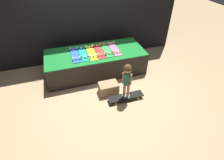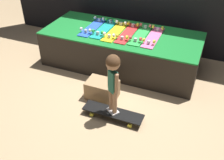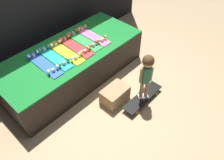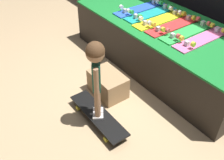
# 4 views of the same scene
# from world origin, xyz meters

# --- Properties ---
(ground_plane) EXTENTS (16.00, 16.00, 0.00)m
(ground_plane) POSITION_xyz_m (0.00, 0.00, 0.00)
(ground_plane) COLOR tan
(display_rack) EXTENTS (2.42, 1.02, 0.57)m
(display_rack) POSITION_xyz_m (0.00, 0.57, 0.28)
(display_rack) COLOR black
(display_rack) RESTS_ON ground_plane
(skateboard_blue_on_rack) EXTENTS (0.18, 0.74, 0.09)m
(skateboard_blue_on_rack) POSITION_xyz_m (-0.49, 0.57, 0.59)
(skateboard_blue_on_rack) COLOR blue
(skateboard_blue_on_rack) RESTS_ON display_rack
(skateboard_teal_on_rack) EXTENTS (0.18, 0.74, 0.09)m
(skateboard_teal_on_rack) POSITION_xyz_m (-0.30, 0.58, 0.59)
(skateboard_teal_on_rack) COLOR teal
(skateboard_teal_on_rack) RESTS_ON display_rack
(skateboard_yellow_on_rack) EXTENTS (0.18, 0.74, 0.09)m
(skateboard_yellow_on_rack) POSITION_xyz_m (-0.10, 0.55, 0.59)
(skateboard_yellow_on_rack) COLOR yellow
(skateboard_yellow_on_rack) RESTS_ON display_rack
(skateboard_red_on_rack) EXTENTS (0.18, 0.74, 0.09)m
(skateboard_red_on_rack) POSITION_xyz_m (0.10, 0.57, 0.59)
(skateboard_red_on_rack) COLOR red
(skateboard_red_on_rack) RESTS_ON display_rack
(skateboard_green_on_rack) EXTENTS (0.18, 0.74, 0.09)m
(skateboard_green_on_rack) POSITION_xyz_m (0.30, 0.59, 0.59)
(skateboard_green_on_rack) COLOR green
(skateboard_green_on_rack) RESTS_ON display_rack
(skateboard_pink_on_rack) EXTENTS (0.18, 0.74, 0.09)m
(skateboard_pink_on_rack) POSITION_xyz_m (0.49, 0.58, 0.59)
(skateboard_pink_on_rack) COLOR pink
(skateboard_pink_on_rack) RESTS_ON display_rack
(skateboard_on_floor) EXTENTS (0.77, 0.20, 0.09)m
(skateboard_on_floor) POSITION_xyz_m (0.36, -0.66, 0.07)
(skateboard_on_floor) COLOR black
(skateboard_on_floor) RESTS_ON ground_plane
(child) EXTENTS (0.18, 0.17, 0.81)m
(child) POSITION_xyz_m (0.36, -0.66, 0.66)
(child) COLOR silver
(child) RESTS_ON skateboard_on_floor
(storage_box) EXTENTS (0.42, 0.28, 0.25)m
(storage_box) POSITION_xyz_m (0.07, -0.34, 0.13)
(storage_box) COLOR #A37F56
(storage_box) RESTS_ON ground_plane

